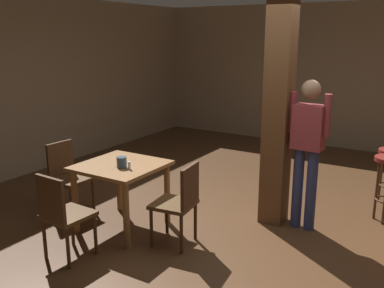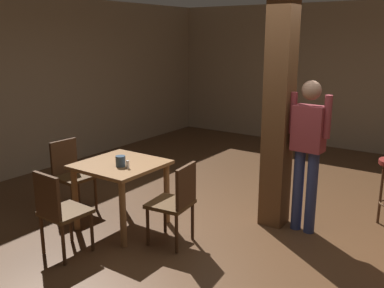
{
  "view_description": "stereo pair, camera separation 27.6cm",
  "coord_description": "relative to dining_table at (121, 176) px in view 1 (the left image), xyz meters",
  "views": [
    {
      "loc": [
        1.78,
        -4.14,
        2.18
      ],
      "look_at": [
        -0.76,
        -0.0,
        0.95
      ],
      "focal_mm": 40.0,
      "sensor_mm": 36.0,
      "label": 1
    },
    {
      "loc": [
        2.01,
        -3.99,
        2.18
      ],
      "look_at": [
        -0.76,
        -0.0,
        0.95
      ],
      "focal_mm": 40.0,
      "sensor_mm": 36.0,
      "label": 2
    }
  ],
  "objects": [
    {
      "name": "napkin_cup",
      "position": [
        0.09,
        -0.09,
        0.2
      ],
      "size": [
        0.11,
        0.11,
        0.12
      ],
      "primitive_type": "cylinder",
      "color": "#33475B",
      "rests_on": "dining_table"
    },
    {
      "name": "wall_left",
      "position": [
        -2.68,
        0.63,
        0.77
      ],
      "size": [
        0.1,
        9.0,
        2.8
      ],
      "primitive_type": "cube",
      "color": "gray",
      "rests_on": "ground_plane"
    },
    {
      "name": "wall_back",
      "position": [
        1.32,
        5.13,
        0.77
      ],
      "size": [
        8.0,
        0.1,
        2.8
      ],
      "primitive_type": "cube",
      "color": "gray",
      "rests_on": "ground_plane"
    },
    {
      "name": "salt_shaker",
      "position": [
        0.21,
        -0.1,
        0.18
      ],
      "size": [
        0.03,
        0.03,
        0.09
      ],
      "primitive_type": "cylinder",
      "color": "silver",
      "rests_on": "dining_table"
    },
    {
      "name": "ground_plane",
      "position": [
        1.32,
        0.63,
        -0.63
      ],
      "size": [
        10.8,
        10.8,
        0.0
      ],
      "primitive_type": "plane",
      "color": "#4C301C"
    },
    {
      "name": "chair_south",
      "position": [
        -0.01,
        -0.88,
        -0.12
      ],
      "size": [
        0.44,
        0.44,
        0.89
      ],
      "color": "#4C3319",
      "rests_on": "ground_plane"
    },
    {
      "name": "chair_east",
      "position": [
        0.8,
        -0.01,
        -0.12
      ],
      "size": [
        0.47,
        0.47,
        0.89
      ],
      "color": "#4C3319",
      "rests_on": "ground_plane"
    },
    {
      "name": "standing_person",
      "position": [
        1.79,
        1.09,
        0.37
      ],
      "size": [
        0.47,
        0.22,
        1.72
      ],
      "color": "maroon",
      "rests_on": "ground_plane"
    },
    {
      "name": "dining_table",
      "position": [
        0.0,
        0.0,
        0.0
      ],
      "size": [
        0.88,
        0.88,
        0.77
      ],
      "color": "brown",
      "rests_on": "ground_plane"
    },
    {
      "name": "pillar",
      "position": [
        1.43,
        1.09,
        0.77
      ],
      "size": [
        0.28,
        0.28,
        2.8
      ],
      "primitive_type": "cube",
      "color": "brown",
      "rests_on": "ground_plane"
    },
    {
      "name": "chair_west",
      "position": [
        -0.87,
        -0.01,
        -0.12
      ],
      "size": [
        0.44,
        0.44,
        0.89
      ],
      "color": "#4C3319",
      "rests_on": "ground_plane"
    }
  ]
}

